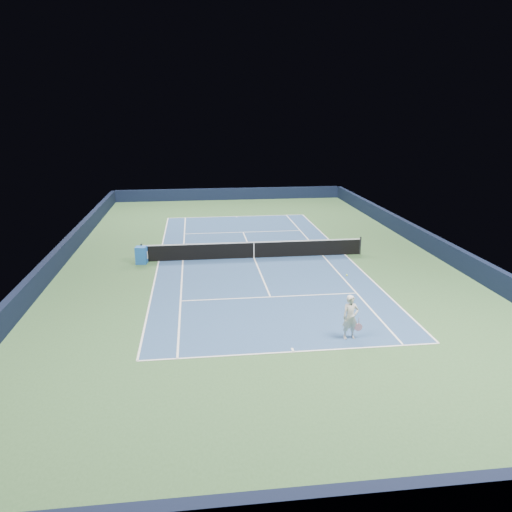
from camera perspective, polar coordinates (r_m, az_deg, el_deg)
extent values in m
plane|color=#30532D|center=(29.14, -0.24, -0.22)|extent=(40.00, 40.00, 0.00)
cube|color=black|center=(48.30, -3.07, 7.09)|extent=(22.00, 0.35, 1.10)
cube|color=black|center=(11.57, 12.95, -26.32)|extent=(22.00, 0.35, 1.10)
cube|color=black|center=(32.08, 19.34, 1.42)|extent=(0.35, 40.00, 1.10)
cube|color=black|center=(29.76, -21.42, 0.08)|extent=(0.35, 40.00, 1.10)
cube|color=navy|center=(29.14, -0.24, -0.21)|extent=(10.97, 23.77, 0.01)
cube|color=white|center=(40.61, -2.25, 4.55)|extent=(10.97, 0.08, 0.00)
cube|color=white|center=(18.20, 4.31, -10.86)|extent=(10.97, 0.08, 0.00)
cube|color=white|center=(30.26, 10.13, 0.17)|extent=(0.08, 23.77, 0.00)
cube|color=white|center=(29.03, -11.06, -0.58)|extent=(0.08, 23.77, 0.00)
cube|color=white|center=(29.89, 7.62, 0.08)|extent=(0.08, 23.77, 0.00)
cube|color=white|center=(28.96, -8.35, -0.49)|extent=(0.08, 23.77, 0.00)
cube|color=white|center=(35.28, -1.48, 2.74)|extent=(8.23, 0.08, 0.00)
cube|color=white|center=(23.13, 1.66, -4.70)|extent=(8.23, 0.08, 0.00)
cube|color=white|center=(29.14, -0.24, -0.20)|extent=(0.08, 12.80, 0.00)
cube|color=white|center=(40.46, -2.23, 4.51)|extent=(0.08, 0.30, 0.00)
cube|color=white|center=(18.33, 4.22, -10.65)|extent=(0.08, 0.30, 0.00)
cylinder|color=black|center=(28.96, -12.91, 0.35)|extent=(0.10, 0.10, 1.07)
cylinder|color=black|center=(30.40, 11.82, 1.18)|extent=(0.10, 0.10, 1.07)
cube|color=black|center=(29.01, -0.24, 0.65)|extent=(12.80, 0.03, 0.91)
cube|color=white|center=(28.88, -0.24, 1.58)|extent=(12.80, 0.04, 0.06)
cube|color=white|center=(29.01, -0.24, 0.65)|extent=(0.05, 0.04, 0.91)
cube|color=#1C57AD|center=(28.67, -12.97, 0.10)|extent=(0.67, 0.62, 0.98)
cube|color=white|center=(28.65, -12.39, 0.04)|extent=(0.10, 0.43, 0.44)
imported|color=silver|center=(19.12, 10.74, -6.88)|extent=(0.66, 0.47, 1.72)
cylinder|color=pink|center=(19.24, 11.67, -7.32)|extent=(0.03, 0.03, 0.28)
cylinder|color=black|center=(19.34, 11.63, -7.97)|extent=(0.28, 0.02, 0.28)
cylinder|color=pink|center=(19.34, 11.63, -7.97)|extent=(0.30, 0.03, 0.30)
sphere|color=#C4ED32|center=(19.58, 10.34, -2.18)|extent=(0.07, 0.07, 0.07)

